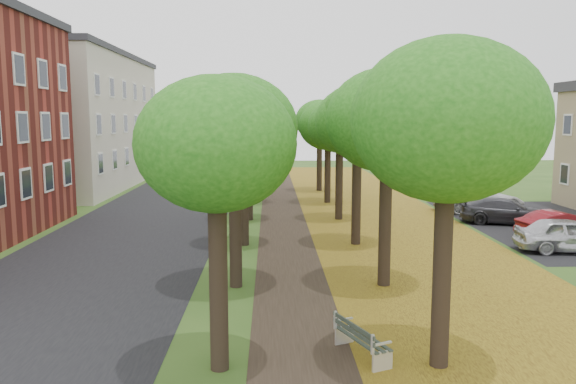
{
  "coord_description": "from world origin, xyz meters",
  "views": [
    {
      "loc": [
        -1.1,
        -11.61,
        5.4
      ],
      "look_at": [
        -0.38,
        10.36,
        2.5
      ],
      "focal_mm": 35.0,
      "sensor_mm": 36.0,
      "label": 1
    }
  ],
  "objects": [
    {
      "name": "leaf_verge",
      "position": [
        5.0,
        15.0,
        0.01
      ],
      "size": [
        7.5,
        70.0,
        0.01
      ],
      "primitive_type": "cube",
      "color": "olive",
      "rests_on": "ground"
    },
    {
      "name": "tree_row_east",
      "position": [
        2.6,
        15.0,
        4.9
      ],
      "size": [
        3.68,
        33.68,
        6.51
      ],
      "color": "black",
      "rests_on": "ground"
    },
    {
      "name": "footpath",
      "position": [
        0.0,
        15.0,
        0.0
      ],
      "size": [
        3.2,
        70.0,
        0.01
      ],
      "primitive_type": "cube",
      "color": "black",
      "rests_on": "ground"
    },
    {
      "name": "ground",
      "position": [
        0.0,
        0.0,
        0.0
      ],
      "size": [
        120.0,
        120.0,
        0.0
      ],
      "primitive_type": "plane",
      "color": "#2D4C19",
      "rests_on": "ground"
    },
    {
      "name": "tree_row_west",
      "position": [
        -2.2,
        15.0,
        4.9
      ],
      "size": [
        3.68,
        33.68,
        6.51
      ],
      "color": "black",
      "rests_on": "ground"
    },
    {
      "name": "car_red",
      "position": [
        11.94,
        12.7,
        0.63
      ],
      "size": [
        4.02,
        1.97,
        1.27
      ],
      "primitive_type": "imported",
      "rotation": [
        0.0,
        0.0,
        1.74
      ],
      "color": "maroon",
      "rests_on": "ground"
    },
    {
      "name": "building_cream",
      "position": [
        -17.0,
        33.0,
        5.21
      ],
      "size": [
        10.3,
        20.3,
        10.4
      ],
      "color": "beige",
      "rests_on": "ground"
    },
    {
      "name": "car_white",
      "position": [
        11.12,
        20.42,
        0.71
      ],
      "size": [
        5.4,
        3.02,
        1.43
      ],
      "primitive_type": "imported",
      "rotation": [
        0.0,
        0.0,
        1.7
      ],
      "color": "silver",
      "rests_on": "ground"
    },
    {
      "name": "street_asphalt",
      "position": [
        -7.5,
        15.0,
        0.0
      ],
      "size": [
        8.0,
        70.0,
        0.01
      ],
      "primitive_type": "cube",
      "color": "black",
      "rests_on": "ground"
    },
    {
      "name": "car_grey",
      "position": [
        11.0,
        16.46,
        0.65
      ],
      "size": [
        4.83,
        3.0,
        1.31
      ],
      "primitive_type": "imported",
      "rotation": [
        0.0,
        0.0,
        1.29
      ],
      "color": "#2D2D31",
      "rests_on": "ground"
    },
    {
      "name": "parking_lot",
      "position": [
        13.5,
        16.0,
        0.0
      ],
      "size": [
        9.0,
        16.0,
        0.01
      ],
      "primitive_type": "cube",
      "color": "black",
      "rests_on": "ground"
    },
    {
      "name": "bench",
      "position": [
        0.94,
        0.5,
        0.43
      ],
      "size": [
        1.14,
        1.82,
        0.83
      ],
      "rotation": [
        0.0,
        0.0,
        1.97
      ],
      "color": "#29332B",
      "rests_on": "ground"
    },
    {
      "name": "car_silver",
      "position": [
        11.0,
        10.29,
        0.7
      ],
      "size": [
        4.3,
        2.13,
        1.41
      ],
      "primitive_type": "imported",
      "rotation": [
        0.0,
        0.0,
        1.46
      ],
      "color": "#BBBBC0",
      "rests_on": "ground"
    }
  ]
}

